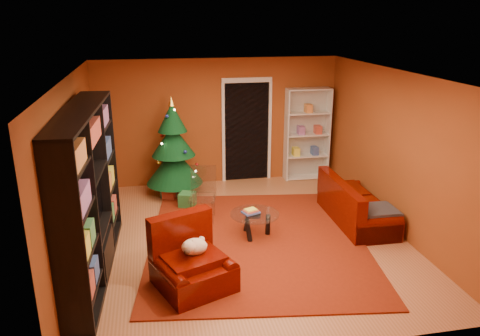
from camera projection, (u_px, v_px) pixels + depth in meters
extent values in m
cube|color=#AC653D|center=(245.00, 239.00, 7.56)|extent=(5.00, 5.50, 0.05)
cube|color=silver|center=(245.00, 73.00, 6.73)|extent=(5.00, 5.50, 0.05)
cube|color=#91431B|center=(218.00, 122.00, 9.73)|extent=(5.00, 0.05, 2.60)
cube|color=#91431B|center=(72.00, 171.00, 6.68)|extent=(0.05, 5.50, 2.60)
cube|color=#91431B|center=(397.00, 152.00, 7.60)|extent=(0.05, 5.50, 2.60)
cube|color=maroon|center=(257.00, 241.00, 7.40)|extent=(3.85, 4.32, 0.02)
cube|color=#217B70|center=(169.00, 188.00, 9.23)|extent=(0.36, 0.36, 0.31)
cube|color=#297837|center=(187.00, 200.00, 8.70)|extent=(0.36, 0.36, 0.28)
cube|color=#9B3120|center=(170.00, 193.00, 9.11)|extent=(0.31, 0.31, 0.24)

